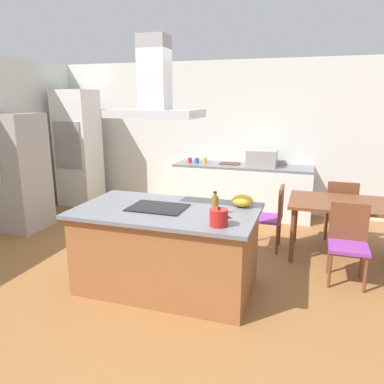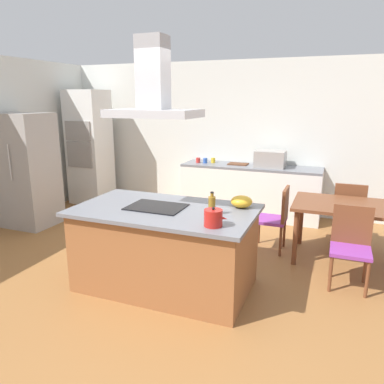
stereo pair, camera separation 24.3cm
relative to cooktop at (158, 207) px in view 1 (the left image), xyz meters
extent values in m
plane|color=#936033|center=(0.10, 1.50, -0.91)|extent=(16.00, 16.00, 0.00)
cube|color=silver|center=(0.10, 3.25, 0.44)|extent=(7.20, 0.10, 2.70)
cube|color=#995B33|center=(0.10, 0.00, -0.48)|extent=(1.83, 1.02, 0.86)
cube|color=slate|center=(0.10, 0.00, -0.03)|extent=(1.93, 1.12, 0.04)
cube|color=black|center=(0.00, 0.00, 0.00)|extent=(0.60, 0.44, 0.01)
cylinder|color=#B21E19|center=(0.76, -0.35, 0.07)|extent=(0.17, 0.17, 0.16)
sphere|color=black|center=(0.76, -0.35, 0.16)|extent=(0.03, 0.03, 0.03)
cone|color=#B21E19|center=(0.86, -0.35, 0.08)|extent=(0.06, 0.03, 0.04)
cylinder|color=olive|center=(0.64, -0.03, 0.09)|extent=(0.07, 0.07, 0.19)
cylinder|color=olive|center=(0.64, -0.03, 0.20)|extent=(0.03, 0.03, 0.04)
cylinder|color=black|center=(0.64, -0.03, 0.23)|extent=(0.04, 0.04, 0.01)
ellipsoid|color=gold|center=(0.85, 0.34, 0.06)|extent=(0.23, 0.23, 0.13)
cube|color=white|center=(0.38, 2.88, -0.48)|extent=(2.41, 0.62, 0.86)
cube|color=slate|center=(0.38, 2.88, -0.03)|extent=(2.41, 0.62, 0.04)
cube|color=#9E9993|center=(0.71, 2.88, 0.13)|extent=(0.50, 0.38, 0.28)
cylinder|color=red|center=(-0.59, 2.85, 0.04)|extent=(0.08, 0.08, 0.09)
cylinder|color=#2D56B2|center=(-0.45, 2.86, 0.04)|extent=(0.08, 0.08, 0.09)
cylinder|color=gold|center=(-0.33, 2.94, 0.04)|extent=(0.08, 0.08, 0.09)
cube|color=#59331E|center=(0.14, 2.93, 0.00)|extent=(0.34, 0.24, 0.02)
cube|color=white|center=(-2.80, 2.65, 0.19)|extent=(0.70, 0.64, 2.20)
cube|color=#9E9993|center=(-2.80, 2.32, 0.54)|extent=(0.56, 0.02, 0.36)
cube|color=#9E9993|center=(-2.80, 2.32, 0.09)|extent=(0.56, 0.02, 0.48)
cube|color=#9E9993|center=(-2.88, 1.09, 0.00)|extent=(0.80, 0.70, 1.82)
cube|color=brown|center=(1.99, 1.45, -0.18)|extent=(1.40, 0.90, 0.04)
cylinder|color=brown|center=(1.37, 1.08, -0.55)|extent=(0.06, 0.06, 0.71)
cylinder|color=brown|center=(1.37, 1.82, -0.55)|extent=(0.06, 0.06, 0.71)
cube|color=purple|center=(1.99, 2.20, -0.48)|extent=(0.42, 0.42, 0.04)
cube|color=brown|center=(1.99, 2.01, -0.24)|extent=(0.42, 0.04, 0.44)
cylinder|color=brown|center=(1.81, 2.38, -0.70)|extent=(0.04, 0.04, 0.41)
cylinder|color=brown|center=(2.17, 2.38, -0.70)|extent=(0.04, 0.04, 0.41)
cylinder|color=brown|center=(1.81, 2.02, -0.70)|extent=(0.04, 0.04, 0.41)
cylinder|color=brown|center=(2.17, 2.02, -0.70)|extent=(0.04, 0.04, 0.41)
cube|color=purple|center=(0.99, 1.45, -0.48)|extent=(0.42, 0.42, 0.04)
cube|color=brown|center=(1.18, 1.45, -0.24)|extent=(0.04, 0.42, 0.44)
cylinder|color=brown|center=(0.81, 1.27, -0.70)|extent=(0.04, 0.04, 0.41)
cylinder|color=brown|center=(0.81, 1.63, -0.70)|extent=(0.04, 0.04, 0.41)
cylinder|color=brown|center=(1.17, 1.27, -0.70)|extent=(0.04, 0.04, 0.41)
cylinder|color=brown|center=(1.17, 1.63, -0.70)|extent=(0.04, 0.04, 0.41)
cube|color=purple|center=(1.99, 0.70, -0.48)|extent=(0.42, 0.42, 0.04)
cube|color=brown|center=(1.99, 0.89, -0.24)|extent=(0.42, 0.04, 0.44)
cylinder|color=brown|center=(2.17, 0.52, -0.70)|extent=(0.04, 0.04, 0.41)
cylinder|color=brown|center=(1.81, 0.52, -0.70)|extent=(0.04, 0.04, 0.41)
cylinder|color=brown|center=(2.17, 0.88, -0.70)|extent=(0.04, 0.04, 0.41)
cylinder|color=brown|center=(1.81, 0.88, -0.70)|extent=(0.04, 0.04, 0.41)
cube|color=#ADADB2|center=(0.00, 0.00, 0.98)|extent=(0.90, 0.55, 0.08)
cube|color=#ADADB2|center=(0.00, 0.00, 1.37)|extent=(0.28, 0.24, 0.70)
camera|label=1|loc=(1.52, -3.49, 1.13)|focal=34.59mm
camera|label=2|loc=(1.75, -3.41, 1.13)|focal=34.59mm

